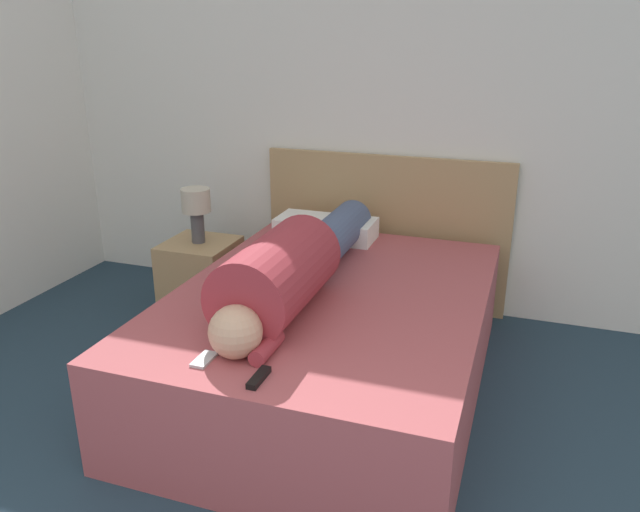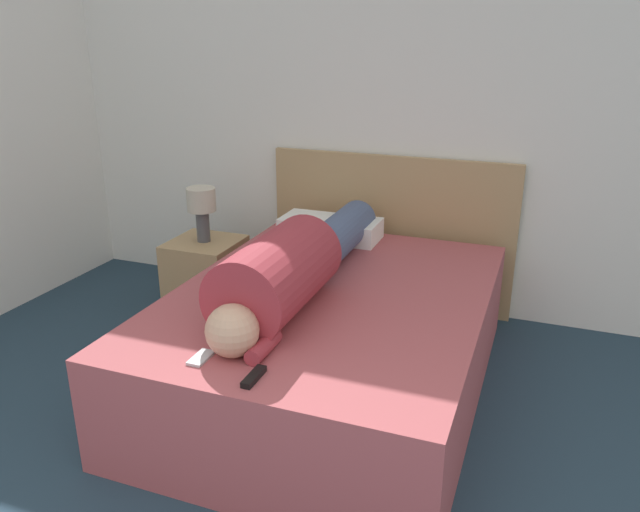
{
  "view_description": "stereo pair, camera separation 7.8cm",
  "coord_description": "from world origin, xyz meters",
  "px_view_note": "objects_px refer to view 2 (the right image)",
  "views": [
    {
      "loc": [
        0.7,
        -0.1,
        1.81
      ],
      "look_at": [
        -0.21,
        2.52,
        0.8
      ],
      "focal_mm": 35.0,
      "sensor_mm": 36.0,
      "label": 1
    },
    {
      "loc": [
        0.77,
        -0.07,
        1.81
      ],
      "look_at": [
        -0.21,
        2.52,
        0.8
      ],
      "focal_mm": 35.0,
      "sensor_mm": 36.0,
      "label": 2
    }
  ],
  "objects_px": {
    "nightstand": "(206,277)",
    "cell_phone": "(201,358)",
    "tv_remote": "(254,377)",
    "person_lying": "(294,266)",
    "pillow_near_headboard": "(330,228)",
    "bed": "(331,340)",
    "table_lamp": "(202,205)"
  },
  "relations": [
    {
      "from": "pillow_near_headboard",
      "to": "bed",
      "type": "bearing_deg",
      "value": -69.91
    },
    {
      "from": "nightstand",
      "to": "tv_remote",
      "type": "distance_m",
      "value": 1.88
    },
    {
      "from": "bed",
      "to": "person_lying",
      "type": "bearing_deg",
      "value": -144.01
    },
    {
      "from": "tv_remote",
      "to": "cell_phone",
      "type": "height_order",
      "value": "tv_remote"
    },
    {
      "from": "bed",
      "to": "pillow_near_headboard",
      "type": "xyz_separation_m",
      "value": [
        -0.3,
        0.83,
        0.34
      ]
    },
    {
      "from": "cell_phone",
      "to": "tv_remote",
      "type": "bearing_deg",
      "value": -13.48
    },
    {
      "from": "table_lamp",
      "to": "person_lying",
      "type": "relative_size",
      "value": 0.2
    },
    {
      "from": "nightstand",
      "to": "pillow_near_headboard",
      "type": "bearing_deg",
      "value": 16.79
    },
    {
      "from": "cell_phone",
      "to": "person_lying",
      "type": "bearing_deg",
      "value": 81.51
    },
    {
      "from": "person_lying",
      "to": "tv_remote",
      "type": "height_order",
      "value": "person_lying"
    },
    {
      "from": "person_lying",
      "to": "cell_phone",
      "type": "relative_size",
      "value": 13.9
    },
    {
      "from": "nightstand",
      "to": "tv_remote",
      "type": "bearing_deg",
      "value": -53.33
    },
    {
      "from": "tv_remote",
      "to": "table_lamp",
      "type": "bearing_deg",
      "value": 126.67
    },
    {
      "from": "nightstand",
      "to": "pillow_near_headboard",
      "type": "height_order",
      "value": "pillow_near_headboard"
    },
    {
      "from": "table_lamp",
      "to": "cell_phone",
      "type": "height_order",
      "value": "table_lamp"
    },
    {
      "from": "nightstand",
      "to": "cell_phone",
      "type": "relative_size",
      "value": 3.9
    },
    {
      "from": "tv_remote",
      "to": "cell_phone",
      "type": "distance_m",
      "value": 0.28
    },
    {
      "from": "nightstand",
      "to": "person_lying",
      "type": "xyz_separation_m",
      "value": [
        0.94,
        -0.7,
        0.46
      ]
    },
    {
      "from": "cell_phone",
      "to": "table_lamp",
      "type": "bearing_deg",
      "value": 120.45
    },
    {
      "from": "nightstand",
      "to": "tv_remote",
      "type": "relative_size",
      "value": 3.38
    },
    {
      "from": "table_lamp",
      "to": "tv_remote",
      "type": "distance_m",
      "value": 1.86
    },
    {
      "from": "pillow_near_headboard",
      "to": "tv_remote",
      "type": "xyz_separation_m",
      "value": [
        0.31,
        -1.73,
        -0.05
      ]
    },
    {
      "from": "table_lamp",
      "to": "nightstand",
      "type": "bearing_deg",
      "value": 0.0
    },
    {
      "from": "bed",
      "to": "pillow_near_headboard",
      "type": "bearing_deg",
      "value": 110.09
    },
    {
      "from": "bed",
      "to": "nightstand",
      "type": "bearing_deg",
      "value": 151.68
    },
    {
      "from": "pillow_near_headboard",
      "to": "cell_phone",
      "type": "bearing_deg",
      "value": -88.51
    },
    {
      "from": "bed",
      "to": "table_lamp",
      "type": "xyz_separation_m",
      "value": [
        -1.1,
        0.59,
        0.47
      ]
    },
    {
      "from": "nightstand",
      "to": "cell_phone",
      "type": "xyz_separation_m",
      "value": [
        0.84,
        -1.42,
        0.3
      ]
    },
    {
      "from": "pillow_near_headboard",
      "to": "cell_phone",
      "type": "relative_size",
      "value": 4.83
    },
    {
      "from": "nightstand",
      "to": "pillow_near_headboard",
      "type": "xyz_separation_m",
      "value": [
        0.79,
        0.24,
        0.36
      ]
    },
    {
      "from": "bed",
      "to": "cell_phone",
      "type": "xyz_separation_m",
      "value": [
        -0.26,
        -0.83,
        0.28
      ]
    },
    {
      "from": "nightstand",
      "to": "cell_phone",
      "type": "height_order",
      "value": "cell_phone"
    }
  ]
}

